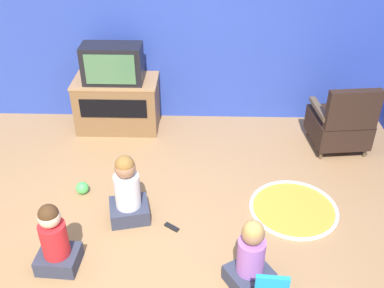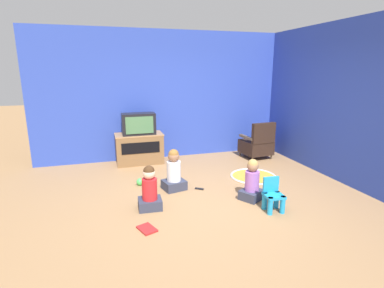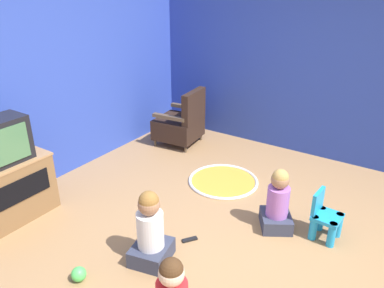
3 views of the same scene
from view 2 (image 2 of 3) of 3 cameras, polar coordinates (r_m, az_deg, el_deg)
name	(u,v)px [view 2 (image 2 of 3)]	position (r m, az deg, el deg)	size (l,w,h in m)	color
ground_plane	(211,200)	(4.78, 3.57, -10.54)	(30.00, 30.00, 0.00)	#9E754C
wall_back	(164,96)	(6.82, -5.41, 9.14)	(5.63, 0.12, 2.82)	#2D47B2
wall_right	(362,105)	(5.68, 29.71, 6.40)	(0.12, 5.65, 2.82)	#2D47B2
tv_cabinet	(139,148)	(6.57, -9.99, -0.73)	(1.00, 0.54, 0.65)	brown
television	(139,124)	(6.40, -10.13, 3.80)	(0.69, 0.33, 0.45)	black
black_armchair	(257,144)	(6.99, 12.31, -0.04)	(0.66, 0.68, 0.85)	brown
yellow_kid_chair	(273,197)	(4.51, 15.18, -9.79)	(0.28, 0.27, 0.48)	#1E99DB
play_mat	(253,176)	(5.84, 11.58, -6.05)	(0.87, 0.87, 0.04)	gold
child_watching_left	(150,190)	(4.43, -8.08, -8.72)	(0.35, 0.31, 0.66)	#33384C
child_watching_center	(174,172)	(5.06, -3.47, -5.38)	(0.42, 0.39, 0.71)	#33384C
child_watching_right	(252,182)	(4.78, 11.36, -7.12)	(0.44, 0.42, 0.65)	#33384C
toy_ball	(140,182)	(5.38, -9.86, -7.11)	(0.13, 0.13, 0.13)	#4CCC59
book	(147,229)	(4.00, -8.57, -15.70)	(0.26, 0.31, 0.02)	#B22323
remote_control	(199,189)	(5.15, 1.40, -8.53)	(0.15, 0.12, 0.02)	black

